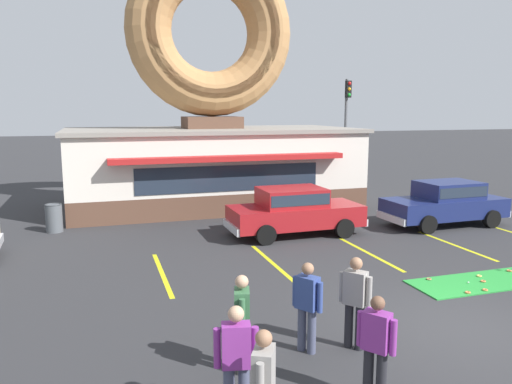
{
  "coord_description": "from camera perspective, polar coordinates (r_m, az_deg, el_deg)",
  "views": [
    {
      "loc": [
        -6.5,
        -7.41,
        4.15
      ],
      "look_at": [
        -2.53,
        5.0,
        2.0
      ],
      "focal_mm": 35.0,
      "sensor_mm": 36.0,
      "label": 1
    }
  ],
  "objects": [
    {
      "name": "mini_donut_far_centre",
      "position": [
        13.82,
        24.15,
        -8.74
      ],
      "size": [
        0.13,
        0.13,
        0.04
      ],
      "primitive_type": "torus",
      "color": "#E5C666",
      "rests_on": "putting_mat"
    },
    {
      "name": "ground_plane",
      "position": [
        10.69,
        22.27,
        -14.2
      ],
      "size": [
        160.0,
        160.0,
        0.0
      ],
      "primitive_type": "plane",
      "color": "#2D2D30"
    },
    {
      "name": "parking_stripe_mid_left",
      "position": [
        15.06,
        12.79,
        -6.86
      ],
      "size": [
        0.12,
        3.6,
        0.01
      ],
      "primitive_type": "cube",
      "color": "yellow",
      "rests_on": "ground"
    },
    {
      "name": "mini_donut_mid_left",
      "position": [
        13.46,
        24.54,
        -9.26
      ],
      "size": [
        0.13,
        0.13,
        0.04
      ],
      "primitive_type": "torus",
      "color": "#D17F47",
      "rests_on": "putting_mat"
    },
    {
      "name": "mini_donut_mid_centre",
      "position": [
        14.58,
        26.95,
        -8.02
      ],
      "size": [
        0.13,
        0.13,
        0.04
      ],
      "primitive_type": "torus",
      "color": "#D17F47",
      "rests_on": "putting_mat"
    },
    {
      "name": "pedestrian_hooded_kid",
      "position": [
        6.94,
        -2.27,
        -18.52
      ],
      "size": [
        0.59,
        0.31,
        1.64
      ],
      "color": "#474C66",
      "rests_on": "ground"
    },
    {
      "name": "pedestrian_leather_jacket_man",
      "position": [
        7.61,
        13.56,
        -16.48
      ],
      "size": [
        0.42,
        0.5,
        1.57
      ],
      "color": "#232328",
      "rests_on": "ground"
    },
    {
      "name": "car_navy",
      "position": [
        19.3,
        20.85,
        -1.02
      ],
      "size": [
        4.59,
        2.05,
        1.6
      ],
      "color": "navy",
      "rests_on": "ground"
    },
    {
      "name": "mini_donut_near_left",
      "position": [
        12.53,
        23.04,
        -10.51
      ],
      "size": [
        0.13,
        0.13,
        0.04
      ],
      "primitive_type": "torus",
      "color": "#D17F47",
      "rests_on": "putting_mat"
    },
    {
      "name": "pedestrian_blue_sweater_man",
      "position": [
        8.79,
        5.87,
        -12.52
      ],
      "size": [
        0.41,
        0.51,
        1.6
      ],
      "color": "#474C66",
      "rests_on": "ground"
    },
    {
      "name": "pedestrian_beanie_man",
      "position": [
        8.14,
        -1.62,
        -14.29
      ],
      "size": [
        0.33,
        0.58,
        1.61
      ],
      "color": "slate",
      "rests_on": "ground"
    },
    {
      "name": "trash_bin",
      "position": [
        18.46,
        -22.1,
        -2.74
      ],
      "size": [
        0.57,
        0.57,
        0.97
      ],
      "color": "#51565B",
      "rests_on": "ground"
    },
    {
      "name": "parking_stripe_far_left",
      "position": [
        13.17,
        -10.67,
        -9.16
      ],
      "size": [
        0.12,
        3.6,
        0.01
      ],
      "primitive_type": "cube",
      "color": "yellow",
      "rests_on": "ground"
    },
    {
      "name": "parking_stripe_left",
      "position": [
        13.82,
        1.89,
        -8.1
      ],
      "size": [
        0.12,
        3.6,
        0.01
      ],
      "primitive_type": "cube",
      "color": "yellow",
      "rests_on": "ground"
    },
    {
      "name": "traffic_light_pole",
      "position": [
        27.97,
        10.3,
        8.32
      ],
      "size": [
        0.28,
        0.47,
        5.8
      ],
      "color": "#595B60",
      "rests_on": "ground"
    },
    {
      "name": "donut_shop_building",
      "position": [
        21.9,
        -5.05,
        8.26
      ],
      "size": [
        12.3,
        6.75,
        10.96
      ],
      "color": "brown",
      "rests_on": "ground"
    },
    {
      "name": "parking_stripe_centre",
      "position": [
        16.74,
        21.72,
        -5.65
      ],
      "size": [
        0.12,
        3.6,
        0.01
      ],
      "primitive_type": "cube",
      "color": "yellow",
      "rests_on": "ground"
    },
    {
      "name": "golf_ball",
      "position": [
        13.21,
        23.1,
        -9.49
      ],
      "size": [
        0.04,
        0.04,
        0.04
      ],
      "primitive_type": "sphere",
      "color": "white",
      "rests_on": "putting_mat"
    },
    {
      "name": "pedestrian_clipboard_woman",
      "position": [
        9.02,
        11.25,
        -11.84
      ],
      "size": [
        0.43,
        0.49,
        1.66
      ],
      "color": "#232328",
      "rests_on": "ground"
    },
    {
      "name": "car_red",
      "position": [
        16.67,
        4.39,
        -2.0
      ],
      "size": [
        4.58,
        2.02,
        1.6
      ],
      "color": "maroon",
      "rests_on": "ground"
    },
    {
      "name": "putting_mat",
      "position": [
        13.45,
        24.16,
        -9.39
      ],
      "size": [
        3.44,
        1.32,
        0.03
      ],
      "primitive_type": "cube",
      "color": "green",
      "rests_on": "ground"
    },
    {
      "name": "mini_donut_near_right",
      "position": [
        12.86,
        24.72,
        -10.12
      ],
      "size": [
        0.13,
        0.13,
        0.04
      ],
      "primitive_type": "torus",
      "color": "#D17F47",
      "rests_on": "putting_mat"
    },
    {
      "name": "mini_donut_far_left",
      "position": [
        13.13,
        19.15,
        -9.37
      ],
      "size": [
        0.13,
        0.13,
        0.04
      ],
      "primitive_type": "torus",
      "color": "#A5724C",
      "rests_on": "putting_mat"
    }
  ]
}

